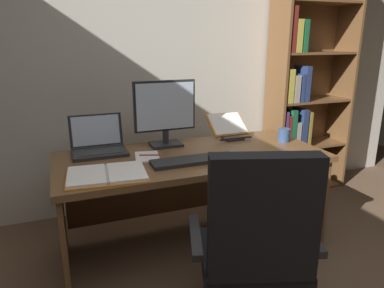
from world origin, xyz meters
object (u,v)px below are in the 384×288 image
object	(u,v)px
bookshelf	(302,83)
open_binder	(107,174)
computer_mouse	(229,155)
notepad	(147,157)
desk	(188,176)
pen	(150,155)
monitor	(165,114)
coffee_mug	(284,135)
office_chair	(254,261)
keyboard	(185,161)
laptop	(99,145)
reading_stand_with_book	(228,126)

from	to	relation	value
bookshelf	open_binder	bearing A→B (deg)	-155.92
computer_mouse	notepad	size ratio (longest dim) A/B	0.50
desk	pen	world-z (taller)	pen
monitor	coffee_mug	world-z (taller)	monitor
desk	office_chair	xyz separation A→B (m)	(0.01, -0.90, -0.10)
keyboard	pen	xyz separation A→B (m)	(-0.17, 0.19, 0.00)
desk	open_binder	size ratio (longest dim) A/B	3.81
bookshelf	office_chair	bearing A→B (deg)	-132.22
bookshelf	coffee_mug	world-z (taller)	bookshelf
office_chair	laptop	size ratio (longest dim) A/B	2.81
open_binder	pen	world-z (taller)	open_binder
desk	bookshelf	size ratio (longest dim) A/B	0.80
pen	coffee_mug	distance (m)	1.03
laptop	pen	distance (m)	0.37
laptop	coffee_mug	world-z (taller)	laptop
keyboard	computer_mouse	bearing A→B (deg)	0.00
bookshelf	reading_stand_with_book	distance (m)	1.02
office_chair	notepad	bearing A→B (deg)	127.66
reading_stand_with_book	coffee_mug	bearing A→B (deg)	-40.21
reading_stand_with_book	notepad	bearing A→B (deg)	-158.85
desk	notepad	world-z (taller)	notepad
pen	desk	bearing A→B (deg)	7.88
reading_stand_with_book	pen	bearing A→B (deg)	-158.30
computer_mouse	bookshelf	bearing A→B (deg)	35.22
laptop	computer_mouse	world-z (taller)	laptop
keyboard	pen	world-z (taller)	keyboard
desk	keyboard	bearing A→B (deg)	-114.22
coffee_mug	open_binder	bearing A→B (deg)	-169.53
bookshelf	laptop	world-z (taller)	bookshelf
bookshelf	laptop	size ratio (longest dim) A/B	6.25
computer_mouse	desk	bearing A→B (deg)	130.39
coffee_mug	keyboard	bearing A→B (deg)	-167.04
keyboard	open_binder	distance (m)	0.48
bookshelf	reading_stand_with_book	bearing A→B (deg)	-159.63
open_binder	coffee_mug	xyz separation A→B (m)	(1.33, 0.25, 0.04)
laptop	keyboard	xyz separation A→B (m)	(0.47, -0.41, -0.04)
reading_stand_with_book	coffee_mug	world-z (taller)	reading_stand_with_book
monitor	pen	bearing A→B (deg)	-128.35
bookshelf	reading_stand_with_book	xyz separation A→B (m)	(-0.93, -0.34, -0.26)
bookshelf	pen	xyz separation A→B (m)	(-1.63, -0.62, -0.33)
laptop	open_binder	bearing A→B (deg)	-91.51
coffee_mug	computer_mouse	bearing A→B (deg)	-160.45
keyboard	pen	size ratio (longest dim) A/B	3.00
office_chair	keyboard	bearing A→B (deg)	117.71
open_binder	monitor	bearing A→B (deg)	48.74
bookshelf	notepad	world-z (taller)	bookshelf
desk	reading_stand_with_book	size ratio (longest dim) A/B	6.00
open_binder	keyboard	bearing A→B (deg)	10.97
reading_stand_with_book	keyboard	bearing A→B (deg)	-138.29
bookshelf	laptop	distance (m)	1.99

